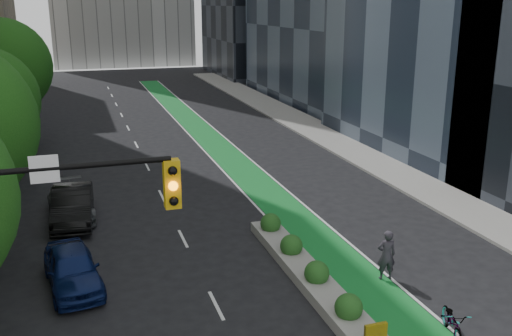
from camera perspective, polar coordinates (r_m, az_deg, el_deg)
sidewalk_right at (r=41.47m, az=8.95°, el=2.28°), size 3.60×90.00×0.15m
bike_lane_paint at (r=43.13m, az=-4.60°, el=2.87°), size 2.20×70.00×0.01m
tree_far at (r=43.33m, az=-24.00°, el=9.24°), size 6.60×6.60×9.00m
median_planter at (r=21.72m, az=4.96°, el=-9.91°), size 1.20×10.26×1.10m
bicycle at (r=19.01m, az=19.07°, el=-14.37°), size 1.34×2.11×1.05m
cyclist at (r=21.77m, az=12.90°, el=-8.48°), size 0.78×0.58×1.94m
parked_car_left_near at (r=21.77m, az=-17.89°, el=-9.55°), size 2.31×4.53×1.48m
parked_car_left_mid at (r=27.99m, az=-17.86°, el=-3.55°), size 2.03×5.10×1.65m
parked_car_left_far at (r=28.77m, az=-18.07°, el=-3.32°), size 2.36×4.90×1.38m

